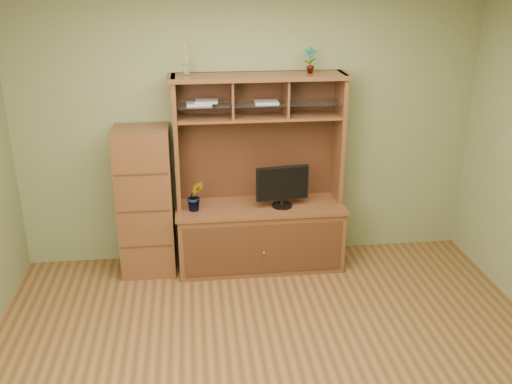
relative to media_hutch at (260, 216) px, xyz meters
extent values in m
cube|color=#4F3216|center=(-0.08, -1.73, -0.53)|extent=(4.50, 4.00, 0.02)
cube|color=olive|center=(-0.08, 0.28, 0.83)|extent=(4.50, 0.02, 2.70)
cube|color=#492815|center=(0.00, -0.02, -0.21)|extent=(1.60, 0.55, 0.62)
cube|color=#381E0F|center=(0.00, -0.30, -0.21)|extent=(1.50, 0.01, 0.50)
sphere|color=silver|center=(0.00, -0.32, -0.24)|extent=(0.02, 0.02, 0.02)
cube|color=#492815|center=(0.00, -0.02, 0.11)|extent=(1.64, 0.59, 0.03)
cube|color=#492815|center=(-0.78, 0.08, 0.75)|extent=(0.04, 0.35, 1.25)
cube|color=#492815|center=(0.78, 0.08, 0.75)|extent=(0.04, 0.35, 1.25)
cube|color=#381E0F|center=(0.00, 0.24, 0.75)|extent=(1.52, 0.02, 1.25)
cube|color=#492815|center=(0.00, 0.08, 1.36)|extent=(1.66, 0.40, 0.04)
cube|color=#492815|center=(0.00, 0.08, 0.98)|extent=(1.52, 0.32, 0.02)
cube|color=#492815|center=(-0.25, 0.08, 1.16)|extent=(0.02, 0.31, 0.35)
cube|color=#492815|center=(0.25, 0.08, 1.16)|extent=(0.02, 0.31, 0.35)
cube|color=silver|center=(0.00, 0.07, 1.11)|extent=(1.50, 0.27, 0.01)
cylinder|color=black|center=(0.21, -0.08, 0.14)|extent=(0.20, 0.20, 0.02)
cylinder|color=black|center=(0.21, -0.08, 0.18)|extent=(0.04, 0.04, 0.06)
cube|color=black|center=(0.21, -0.08, 0.37)|extent=(0.51, 0.10, 0.33)
imported|color=#315E20|center=(-0.63, -0.08, 0.28)|extent=(0.17, 0.14, 0.30)
imported|color=#396824|center=(0.47, 0.08, 1.50)|extent=(0.14, 0.11, 0.24)
cylinder|color=silver|center=(-0.66, 0.08, 1.43)|extent=(0.06, 0.06, 0.10)
cylinder|color=#9D844E|center=(-0.66, 0.08, 1.57)|extent=(0.04, 0.04, 0.18)
cube|color=#B0AFB5|center=(-0.56, 0.08, 1.12)|extent=(0.23, 0.18, 0.02)
cube|color=#B0AFB5|center=(-0.49, 0.08, 1.14)|extent=(0.22, 0.18, 0.02)
cube|color=#B0AFB5|center=(0.07, 0.08, 1.12)|extent=(0.22, 0.17, 0.02)
cube|color=#492815|center=(-1.10, 0.02, 0.20)|extent=(0.51, 0.46, 1.44)
cube|color=#381E0F|center=(-1.10, -0.21, -0.16)|extent=(0.47, 0.01, 0.02)
cube|color=#381E0F|center=(-1.10, -0.21, 0.20)|extent=(0.47, 0.01, 0.01)
cube|color=#381E0F|center=(-1.10, -0.21, 0.56)|extent=(0.47, 0.01, 0.02)
camera|label=1|loc=(-0.64, -5.11, 2.26)|focal=40.00mm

